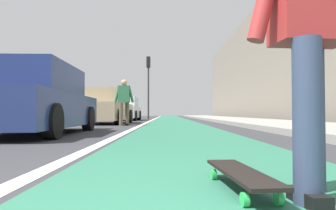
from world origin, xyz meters
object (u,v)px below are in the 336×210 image
at_px(parked_car_far, 124,109).
at_px(parked_car_near, 32,101).
at_px(pedestrian_distant, 124,99).
at_px(skateboard, 241,174).
at_px(parked_car_mid, 104,107).
at_px(traffic_light, 148,76).
at_px(skater_person, 311,22).

bearing_deg(parked_car_far, parked_car_near, 179.19).
height_order(parked_car_far, pedestrian_distant, pedestrian_distant).
height_order(skateboard, parked_car_mid, parked_car_mid).
height_order(parked_car_near, traffic_light, traffic_light).
bearing_deg(traffic_light, pedestrian_distant, 179.00).
xyz_separation_m(skateboard, parked_car_far, (17.32, 3.13, 0.60)).
relative_size(traffic_light, pedestrian_distant, 2.74).
bearing_deg(parked_car_near, pedestrian_distant, -16.29).
bearing_deg(skater_person, parked_car_near, 36.95).
xyz_separation_m(skater_person, pedestrian_distant, (9.40, 2.33, 0.02)).
distance_m(skateboard, pedestrian_distant, 9.50).
bearing_deg(parked_car_far, traffic_light, -23.45).
relative_size(skateboard, pedestrian_distant, 0.51).
relative_size(skateboard, parked_car_far, 0.21).
bearing_deg(parked_car_near, parked_car_far, -0.81).
height_order(parked_car_near, parked_car_mid, same).
distance_m(parked_car_near, pedestrian_distant, 4.74).
bearing_deg(skater_person, parked_car_mid, 17.02).
relative_size(skateboard, skater_person, 0.52).
distance_m(skateboard, skater_person, 0.92).
xyz_separation_m(skateboard, skater_person, (-0.15, -0.35, 0.84)).
height_order(skater_person, parked_car_mid, skater_person).
distance_m(skateboard, parked_car_mid, 11.70).
bearing_deg(parked_car_near, parked_car_mid, -1.46).
height_order(parked_car_near, parked_car_far, parked_car_near).
bearing_deg(traffic_light, parked_car_mid, 171.59).
xyz_separation_m(parked_car_near, parked_car_mid, (6.54, -0.17, -0.00)).
height_order(skateboard, parked_car_near, parked_car_near).
bearing_deg(pedestrian_distant, skater_person, -166.08).
distance_m(parked_car_mid, parked_car_far, 6.07).
distance_m(skater_person, parked_car_near, 6.09).
xyz_separation_m(skater_person, traffic_light, (20.57, 2.13, 2.21)).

